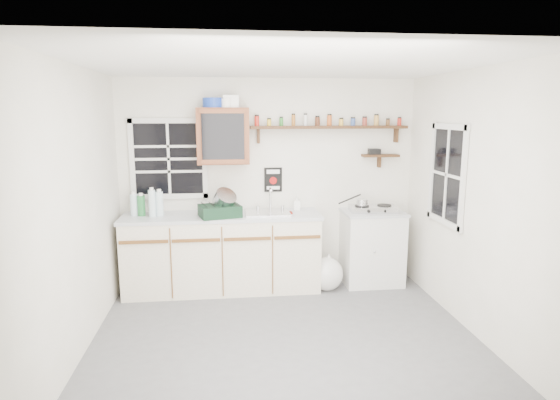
% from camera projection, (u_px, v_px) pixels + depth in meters
% --- Properties ---
extents(room, '(3.64, 3.24, 2.54)m').
position_uv_depth(room, '(285.00, 208.00, 4.20)').
color(room, '#555558').
rests_on(room, ground).
extents(main_cabinet, '(2.31, 0.63, 0.92)m').
position_uv_depth(main_cabinet, '(223.00, 252.00, 5.55)').
color(main_cabinet, beige).
rests_on(main_cabinet, floor).
extents(right_cabinet, '(0.73, 0.57, 0.91)m').
position_uv_depth(right_cabinet, '(372.00, 247.00, 5.78)').
color(right_cabinet, silver).
rests_on(right_cabinet, floor).
extents(sink, '(0.52, 0.44, 0.29)m').
position_uv_depth(sink, '(267.00, 212.00, 5.53)').
color(sink, silver).
rests_on(sink, main_cabinet).
extents(upper_cabinet, '(0.60, 0.32, 0.65)m').
position_uv_depth(upper_cabinet, '(223.00, 136.00, 5.45)').
color(upper_cabinet, '#5D2B17').
rests_on(upper_cabinet, wall_back).
extents(upper_cabinet_clutter, '(0.41, 0.24, 0.14)m').
position_uv_depth(upper_cabinet_clutter, '(221.00, 102.00, 5.37)').
color(upper_cabinet_clutter, '#18379F').
rests_on(upper_cabinet_clutter, upper_cabinet).
extents(spice_shelf, '(1.91, 0.18, 0.35)m').
position_uv_depth(spice_shelf, '(329.00, 126.00, 5.64)').
color(spice_shelf, black).
rests_on(spice_shelf, wall_back).
extents(secondary_shelf, '(0.45, 0.16, 0.24)m').
position_uv_depth(secondary_shelf, '(378.00, 155.00, 5.78)').
color(secondary_shelf, black).
rests_on(secondary_shelf, wall_back).
extents(warning_sign, '(0.22, 0.02, 0.30)m').
position_uv_depth(warning_sign, '(273.00, 180.00, 5.75)').
color(warning_sign, black).
rests_on(warning_sign, wall_back).
extents(window_back, '(0.93, 0.03, 0.98)m').
position_uv_depth(window_back, '(169.00, 159.00, 5.56)').
color(window_back, black).
rests_on(window_back, wall_back).
extents(window_right, '(0.03, 0.78, 1.08)m').
position_uv_depth(window_right, '(447.00, 175.00, 4.90)').
color(window_right, black).
rests_on(window_right, wall_back).
extents(water_bottles, '(0.38, 0.17, 0.34)m').
position_uv_depth(water_bottles, '(147.00, 204.00, 5.36)').
color(water_bottles, silver).
rests_on(water_bottles, main_cabinet).
extents(dish_rack, '(0.52, 0.44, 0.34)m').
position_uv_depth(dish_rack, '(221.00, 207.00, 5.34)').
color(dish_rack, black).
rests_on(dish_rack, main_cabinet).
extents(soap_bottle, '(0.08, 0.08, 0.17)m').
position_uv_depth(soap_bottle, '(297.00, 203.00, 5.71)').
color(soap_bottle, silver).
rests_on(soap_bottle, main_cabinet).
extents(rag, '(0.12, 0.11, 0.02)m').
position_uv_depth(rag, '(287.00, 213.00, 5.52)').
color(rag, maroon).
rests_on(rag, main_cabinet).
extents(hotplate, '(0.58, 0.35, 0.08)m').
position_uv_depth(hotplate, '(373.00, 208.00, 5.67)').
color(hotplate, silver).
rests_on(hotplate, right_cabinet).
extents(saucepan, '(0.34, 0.18, 0.15)m').
position_uv_depth(saucepan, '(361.00, 202.00, 5.65)').
color(saucepan, silver).
rests_on(saucepan, hotplate).
extents(trash_bag, '(0.40, 0.37, 0.46)m').
position_uv_depth(trash_bag, '(327.00, 274.00, 5.59)').
color(trash_bag, silver).
rests_on(trash_bag, floor).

